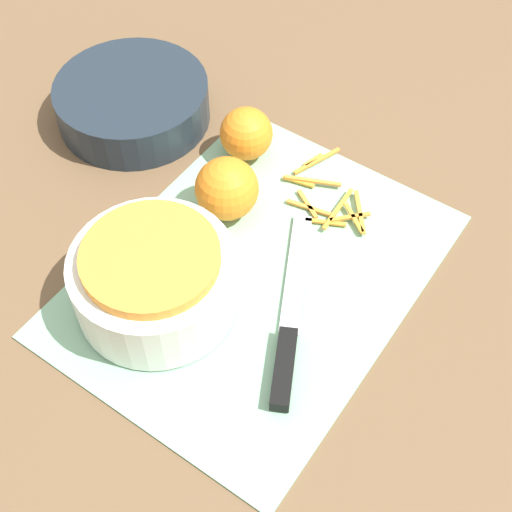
# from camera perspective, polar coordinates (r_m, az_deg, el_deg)

# --- Properties ---
(ground_plane) EXTENTS (4.00, 4.00, 0.00)m
(ground_plane) POSITION_cam_1_polar(r_m,az_deg,el_deg) (0.82, 0.00, -1.51)
(ground_plane) COLOR brown
(cutting_board) EXTENTS (0.44, 0.34, 0.01)m
(cutting_board) POSITION_cam_1_polar(r_m,az_deg,el_deg) (0.82, 0.00, -1.39)
(cutting_board) COLOR #84B793
(cutting_board) RESTS_ON ground_plane
(bowl_speckled) EXTENTS (0.18, 0.18, 0.09)m
(bowl_speckled) POSITION_cam_1_polar(r_m,az_deg,el_deg) (0.77, -8.15, -1.77)
(bowl_speckled) COLOR silver
(bowl_speckled) RESTS_ON cutting_board
(bowl_dark) EXTENTS (0.21, 0.21, 0.06)m
(bowl_dark) POSITION_cam_1_polar(r_m,az_deg,el_deg) (1.00, -9.83, 12.05)
(bowl_dark) COLOR #1E2833
(bowl_dark) RESTS_ON ground_plane
(knife) EXTENTS (0.24, 0.14, 0.02)m
(knife) POSITION_cam_1_polar(r_m,az_deg,el_deg) (0.76, 2.55, -6.69)
(knife) COLOR black
(knife) RESTS_ON cutting_board
(orange_left) EXTENTS (0.08, 0.08, 0.08)m
(orange_left) POSITION_cam_1_polar(r_m,az_deg,el_deg) (0.85, -2.35, 5.40)
(orange_left) COLOR orange
(orange_left) RESTS_ON cutting_board
(orange_right) EXTENTS (0.07, 0.07, 0.07)m
(orange_right) POSITION_cam_1_polar(r_m,az_deg,el_deg) (0.92, -0.78, 9.76)
(orange_right) COLOR orange
(orange_right) RESTS_ON cutting_board
(peel_pile) EXTENTS (0.13, 0.13, 0.01)m
(peel_pile) POSITION_cam_1_polar(r_m,az_deg,el_deg) (0.89, 5.70, 4.68)
(peel_pile) COLOR gold
(peel_pile) RESTS_ON cutting_board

